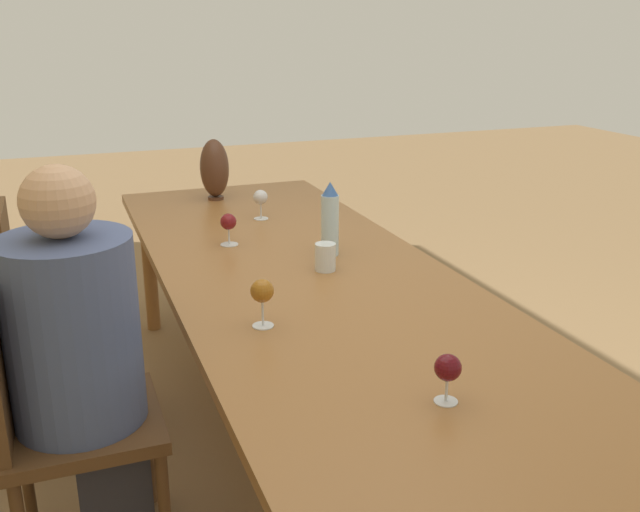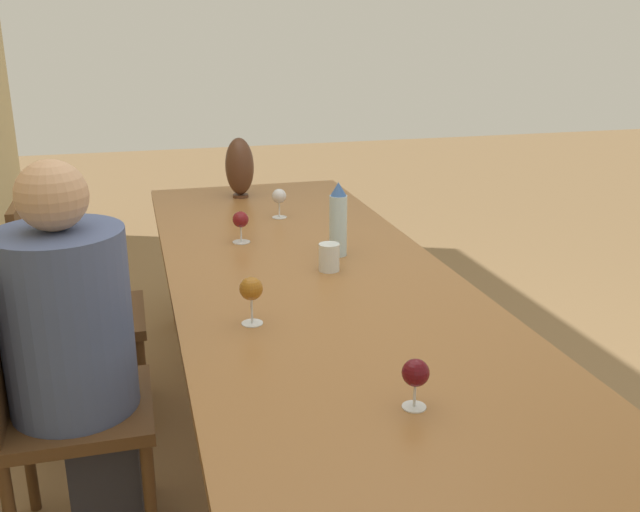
% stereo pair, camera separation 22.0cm
% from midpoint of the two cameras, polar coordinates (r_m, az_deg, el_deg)
% --- Properties ---
extents(ground_plane, '(14.00, 14.00, 0.00)m').
position_cam_midpoint_polar(ground_plane, '(2.82, 1.89, -15.58)').
color(ground_plane, olive).
extents(dining_table, '(3.00, 0.99, 0.72)m').
position_cam_midpoint_polar(dining_table, '(2.51, 2.04, -2.88)').
color(dining_table, '#936033').
rests_on(dining_table, ground_plane).
extents(water_bottle, '(0.07, 0.07, 0.28)m').
position_cam_midpoint_polar(water_bottle, '(2.68, 3.82, 2.84)').
color(water_bottle, silver).
rests_on(water_bottle, dining_table).
extents(water_tumbler, '(0.07, 0.07, 0.10)m').
position_cam_midpoint_polar(water_tumbler, '(2.54, 3.22, -0.14)').
color(water_tumbler, silver).
rests_on(water_tumbler, dining_table).
extents(vase, '(0.14, 0.14, 0.30)m').
position_cam_midpoint_polar(vase, '(3.59, -4.71, 7.11)').
color(vase, '#4C2D1E').
rests_on(vase, dining_table).
extents(wine_glass_0, '(0.07, 0.07, 0.15)m').
position_cam_midpoint_polar(wine_glass_0, '(2.07, -2.51, -2.78)').
color(wine_glass_0, silver).
rests_on(wine_glass_0, dining_table).
extents(wine_glass_1, '(0.07, 0.07, 0.13)m').
position_cam_midpoint_polar(wine_glass_1, '(2.85, -4.18, 2.80)').
color(wine_glass_1, silver).
rests_on(wine_glass_1, dining_table).
extents(wine_glass_2, '(0.06, 0.06, 0.12)m').
position_cam_midpoint_polar(wine_glass_2, '(1.67, 11.32, -9.35)').
color(wine_glass_2, silver).
rests_on(wine_glass_2, dining_table).
extents(wine_glass_3, '(0.07, 0.07, 0.13)m').
position_cam_midpoint_polar(wine_glass_3, '(3.21, -1.33, 4.71)').
color(wine_glass_3, silver).
rests_on(wine_glass_3, dining_table).
extents(chair_near, '(0.44, 0.44, 0.95)m').
position_cam_midpoint_polar(chair_near, '(2.26, -18.15, -10.77)').
color(chair_near, brown).
rests_on(chair_near, ground_plane).
extents(chair_far, '(0.44, 0.44, 0.95)m').
position_cam_midpoint_polar(chair_far, '(2.91, -17.59, -3.99)').
color(chair_far, brown).
rests_on(chair_far, ground_plane).
extents(person_near, '(0.37, 0.37, 1.22)m').
position_cam_midpoint_polar(person_near, '(2.19, -16.21, -7.44)').
color(person_near, '#2D2D38').
rests_on(person_near, ground_plane).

